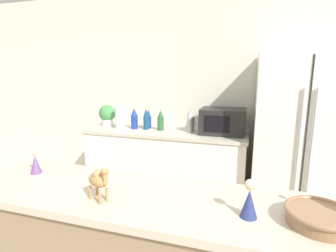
% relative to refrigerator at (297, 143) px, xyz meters
% --- Properties ---
extents(wall_back, '(8.00, 0.06, 2.55)m').
position_rel_refrigerator_xyz_m(wall_back, '(-0.97, 0.40, 0.40)').
color(wall_back, silver).
rests_on(wall_back, ground_plane).
extents(back_counter, '(1.88, 0.63, 0.90)m').
position_rel_refrigerator_xyz_m(back_counter, '(-1.41, 0.07, -0.42)').
color(back_counter, white).
rests_on(back_counter, ground_plane).
extents(refrigerator, '(0.84, 0.73, 1.75)m').
position_rel_refrigerator_xyz_m(refrigerator, '(0.00, 0.00, 0.00)').
color(refrigerator, silver).
rests_on(refrigerator, ground_plane).
extents(potted_plant, '(0.21, 0.21, 0.27)m').
position_rel_refrigerator_xyz_m(potted_plant, '(-2.20, 0.10, 0.17)').
color(potted_plant, silver).
rests_on(potted_plant, back_counter).
extents(paper_towel_roll, '(0.12, 0.12, 0.27)m').
position_rel_refrigerator_xyz_m(paper_towel_roll, '(-1.97, 0.00, 0.16)').
color(paper_towel_roll, white).
rests_on(paper_towel_roll, back_counter).
extents(microwave, '(0.48, 0.37, 0.28)m').
position_rel_refrigerator_xyz_m(microwave, '(-0.75, 0.09, 0.16)').
color(microwave, black).
rests_on(microwave, back_counter).
extents(back_bottle_0, '(0.08, 0.08, 0.26)m').
position_rel_refrigerator_xyz_m(back_bottle_0, '(-1.80, 0.04, 0.15)').
color(back_bottle_0, navy).
rests_on(back_bottle_0, back_counter).
extents(back_bottle_1, '(0.07, 0.07, 0.25)m').
position_rel_refrigerator_xyz_m(back_bottle_1, '(-1.65, 0.05, 0.14)').
color(back_bottle_1, navy).
rests_on(back_bottle_1, back_counter).
extents(back_bottle_2, '(0.07, 0.07, 0.23)m').
position_rel_refrigerator_xyz_m(back_bottle_2, '(-1.65, 0.13, 0.13)').
color(back_bottle_2, navy).
rests_on(back_bottle_2, back_counter).
extents(back_bottle_3, '(0.08, 0.08, 0.26)m').
position_rel_refrigerator_xyz_m(back_bottle_3, '(-1.12, 0.14, 0.15)').
color(back_bottle_3, '#B2B7BC').
rests_on(back_bottle_3, back_counter).
extents(back_bottle_4, '(0.08, 0.08, 0.25)m').
position_rel_refrigerator_xyz_m(back_bottle_4, '(-1.47, 0.06, 0.14)').
color(back_bottle_4, '#2D6033').
rests_on(back_bottle_4, back_counter).
extents(back_bottle_5, '(0.06, 0.06, 0.30)m').
position_rel_refrigerator_xyz_m(back_bottle_5, '(-1.12, 0.05, 0.17)').
color(back_bottle_5, '#B2B7BC').
rests_on(back_bottle_5, back_counter).
extents(fruit_bowl, '(0.24, 0.24, 0.06)m').
position_rel_refrigerator_xyz_m(fruit_bowl, '(-0.22, -1.82, 0.18)').
color(fruit_bowl, '#8C6647').
rests_on(fruit_bowl, bar_counter).
extents(camel_figurine, '(0.13, 0.10, 0.16)m').
position_rel_refrigerator_xyz_m(camel_figurine, '(-1.08, -1.89, 0.24)').
color(camel_figurine, '#A87F4C').
rests_on(camel_figurine, bar_counter).
extents(wise_man_figurine_blue, '(0.07, 0.07, 0.15)m').
position_rel_refrigerator_xyz_m(wise_man_figurine_blue, '(-0.46, -1.84, 0.21)').
color(wise_man_figurine_blue, navy).
rests_on(wise_man_figurine_blue, bar_counter).
extents(wise_man_figurine_crimson, '(0.06, 0.06, 0.14)m').
position_rel_refrigerator_xyz_m(wise_man_figurine_crimson, '(-1.59, -1.72, 0.20)').
color(wise_man_figurine_crimson, '#6B4784').
rests_on(wise_man_figurine_crimson, bar_counter).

